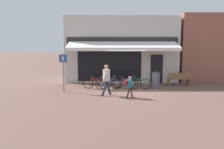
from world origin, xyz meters
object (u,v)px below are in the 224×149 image
bicycle_blue (108,83)px  bicycle_green (138,83)px  park_bench (179,79)px  bicycle_purple (125,83)px  parking_sign (63,69)px  bicycle_red (96,83)px  pedestrian_adult (106,77)px  litter_bin (156,80)px  pedestrian_child (129,84)px

bicycle_blue → bicycle_green: size_ratio=1.01×
park_bench → bicycle_purple: bearing=-167.9°
bicycle_purple → bicycle_blue: bearing=-153.8°
parking_sign → bicycle_blue: bearing=16.4°
bicycle_purple → parking_sign: (-3.74, -0.83, 1.04)m
bicycle_purple → bicycle_green: (0.79, 0.01, 0.02)m
bicycle_red → pedestrian_adult: pedestrian_adult is taller
park_bench → litter_bin: bearing=-155.2°
bicycle_red → pedestrian_adult: 2.13m
park_bench → bicycle_green: bearing=-163.6°
pedestrian_child → bicycle_green: bearing=73.5°
litter_bin → parking_sign: bearing=-170.1°
bicycle_blue → park_bench: bearing=0.7°
bicycle_green → bicycle_purple: bearing=-161.1°
bicycle_blue → bicycle_purple: bearing=-12.7°
bicycle_green → litter_bin: litter_bin is taller
bicycle_red → litter_bin: bearing=14.0°
bicycle_red → bicycle_purple: 1.90m
bicycle_purple → pedestrian_adult: 2.28m
bicycle_red → bicycle_green: size_ratio=1.05×
bicycle_green → park_bench: size_ratio=0.99×
parking_sign → litter_bin: bearing=9.9°
bicycle_blue → bicycle_purple: bicycle_blue is taller
bicycle_purple → park_bench: 4.07m
pedestrian_child → pedestrian_adult: bearing=157.3°
bicycle_green → park_bench: (3.05, 1.31, 0.09)m
litter_bin → parking_sign: parking_sign is taller
litter_bin → parking_sign: size_ratio=0.49×
bicycle_purple → pedestrian_child: pedestrian_child is taller
bicycle_red → bicycle_green: 2.69m
litter_bin → pedestrian_adult: bearing=-147.7°
bicycle_red → park_bench: size_ratio=1.04×
bicycle_blue → parking_sign: size_ratio=0.72×
bicycle_red → bicycle_purple: size_ratio=1.07×
bicycle_blue → pedestrian_adult: (-0.09, -1.78, 0.68)m
bicycle_red → pedestrian_child: size_ratio=1.48×
pedestrian_adult → park_bench: pedestrian_adult is taller
bicycle_red → pedestrian_adult: bearing=-56.6°
bicycle_green → bicycle_red: bearing=-163.0°
pedestrian_adult → pedestrian_child: 1.37m
litter_bin → park_bench: 2.21m
litter_bin → bicycle_blue: bearing=-176.1°
bicycle_blue → bicycle_green: bearing=-13.2°
bicycle_blue → pedestrian_adult: bearing=-107.8°
bicycle_blue → parking_sign: parking_sign is taller
bicycle_blue → pedestrian_child: (1.12, -2.32, 0.34)m
pedestrian_child → parking_sign: parking_sign is taller
bicycle_purple → park_bench: (3.84, 1.32, 0.11)m
bicycle_red → park_bench: (5.74, 1.26, 0.09)m
bicycle_green → pedestrian_child: bearing=-89.6°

